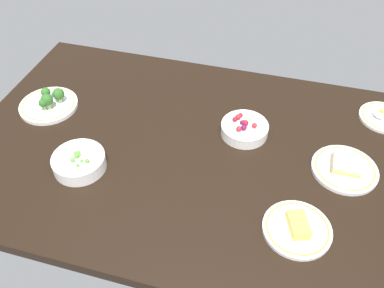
# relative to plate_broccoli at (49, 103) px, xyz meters

# --- Properties ---
(dining_table) EXTENTS (1.57, 1.02, 0.04)m
(dining_table) POSITION_rel_plate_broccoli_xyz_m (-0.58, 0.07, -0.04)
(dining_table) COLOR black
(dining_table) RESTS_ON ground
(plate_broccoli) EXTENTS (0.22, 0.22, 0.08)m
(plate_broccoli) POSITION_rel_plate_broccoli_xyz_m (0.00, 0.00, 0.00)
(plate_broccoli) COLOR white
(plate_broccoli) RESTS_ON dining_table
(bowl_peas) EXTENTS (0.17, 0.17, 0.06)m
(bowl_peas) POSITION_rel_plate_broccoli_xyz_m (-0.25, 0.25, 0.01)
(bowl_peas) COLOR white
(bowl_peas) RESTS_ON dining_table
(bowl_berries) EXTENTS (0.17, 0.17, 0.06)m
(bowl_berries) POSITION_rel_plate_broccoli_xyz_m (-0.74, -0.05, 0.01)
(bowl_berries) COLOR white
(bowl_berries) RESTS_ON dining_table
(plate_eggs) EXTENTS (0.18, 0.18, 0.05)m
(plate_eggs) POSITION_rel_plate_broccoli_xyz_m (-1.23, -0.27, -0.01)
(plate_eggs) COLOR white
(plate_eggs) RESTS_ON dining_table
(plate_cheese) EXTENTS (0.20, 0.20, 0.04)m
(plate_cheese) POSITION_rel_plate_broccoli_xyz_m (-0.96, 0.31, -0.01)
(plate_cheese) COLOR white
(plate_cheese) RESTS_ON dining_table
(plate_sandwich) EXTENTS (0.21, 0.21, 0.05)m
(plate_sandwich) POSITION_rel_plate_broccoli_xyz_m (-1.09, 0.03, -0.01)
(plate_sandwich) COLOR white
(plate_sandwich) RESTS_ON dining_table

